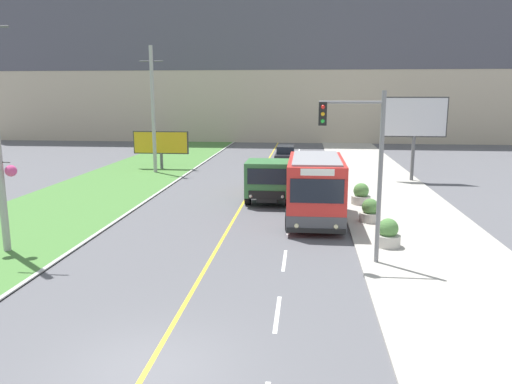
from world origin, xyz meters
name	(u,v)px	position (x,y,z in m)	size (l,w,h in m)	color
ground_plane	(147,370)	(0.00, 0.00, 0.00)	(300.00, 300.00, 0.00)	#56565B
lane_marking_centre	(193,315)	(0.41, 2.89, 0.00)	(2.88, 140.00, 0.01)	gold
apartment_block_background	(281,41)	(0.00, 56.82, 12.77)	(80.00, 8.04, 25.54)	#BCAD93
city_bus	(315,190)	(3.96, 13.60, 1.59)	(2.70, 6.01, 3.14)	red
dump_truck	(270,179)	(1.43, 18.24, 1.25)	(2.54, 6.76, 2.43)	black
car_distant	(286,154)	(1.66, 35.05, 0.69)	(1.80, 4.30, 1.45)	black
utility_pole_far	(153,110)	(-8.25, 27.84, 4.87)	(1.80, 0.28, 9.63)	#9E9E99
traffic_light_mast	(363,156)	(5.45, 7.74, 3.93)	(2.28, 0.32, 6.19)	slate
billboard_large	(415,120)	(10.94, 25.72, 4.30)	(4.33, 0.24, 5.87)	#59595B
billboard_small	(161,143)	(-8.29, 29.73, 2.11)	(4.55, 0.24, 3.10)	#59595B
planter_round_near	(388,234)	(6.79, 9.71, 0.58)	(0.99, 0.99, 1.14)	#B7B2A8
planter_round_second	(370,212)	(6.57, 13.62, 0.57)	(1.00, 1.00, 1.12)	#B7B2A8
planter_round_third	(361,195)	(6.55, 17.53, 0.59)	(1.06, 1.06, 1.17)	#B7B2A8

